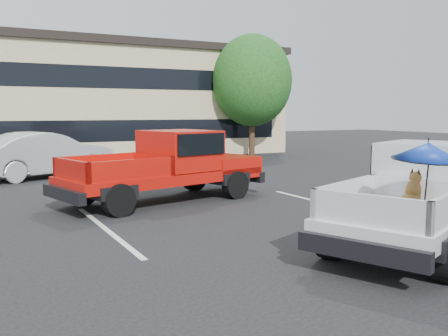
{
  "coord_description": "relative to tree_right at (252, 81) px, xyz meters",
  "views": [
    {
      "loc": [
        -5.6,
        -8.26,
        2.46
      ],
      "look_at": [
        -0.8,
        0.83,
        1.3
      ],
      "focal_mm": 40.0,
      "sensor_mm": 36.0,
      "label": 1
    }
  ],
  "objects": [
    {
      "name": "stripe_right",
      "position": [
        -6.0,
        -14.0,
        -4.21
      ],
      "size": [
        0.12,
        5.0,
        0.01
      ],
      "primitive_type": "cube",
      "color": "silver",
      "rests_on": "ground"
    },
    {
      "name": "silver_pickup",
      "position": [
        -6.83,
        -17.89,
        -3.16
      ],
      "size": [
        6.0,
        4.03,
        2.06
      ],
      "rotation": [
        0.0,
        0.0,
        0.4
      ],
      "color": "black",
      "rests_on": "ground"
    },
    {
      "name": "motel_building",
      "position": [
        -7.0,
        4.99,
        -1.0
      ],
      "size": [
        20.4,
        8.4,
        6.3
      ],
      "color": "tan",
      "rests_on": "ground"
    },
    {
      "name": "silver_sedan",
      "position": [
        -11.83,
        -4.54,
        -3.35
      ],
      "size": [
        5.5,
        3.52,
        1.71
      ],
      "primitive_type": "imported",
      "rotation": [
        0.0,
        0.0,
        1.93
      ],
      "color": "#ACAFB3",
      "rests_on": "ground"
    },
    {
      "name": "ground",
      "position": [
        -9.0,
        -16.0,
        -4.21
      ],
      "size": [
        90.0,
        90.0,
        0.0
      ],
      "primitive_type": "plane",
      "color": "black",
      "rests_on": "ground"
    },
    {
      "name": "red_pickup",
      "position": [
        -9.36,
        -11.41,
        -3.14
      ],
      "size": [
        6.22,
        3.36,
        1.95
      ],
      "rotation": [
        0.0,
        0.0,
        0.24
      ],
      "color": "black",
      "rests_on": "ground"
    },
    {
      "name": "stripe_left",
      "position": [
        -12.0,
        -14.0,
        -4.21
      ],
      "size": [
        0.12,
        5.0,
        0.01
      ],
      "primitive_type": "cube",
      "color": "silver",
      "rests_on": "ground"
    },
    {
      "name": "tree_back",
      "position": [
        -3.0,
        8.0,
        0.2
      ],
      "size": [
        4.68,
        4.68,
        7.11
      ],
      "color": "#332114",
      "rests_on": "ground"
    },
    {
      "name": "tree_right",
      "position": [
        0.0,
        0.0,
        0.0
      ],
      "size": [
        4.46,
        4.46,
        6.78
      ],
      "color": "#332114",
      "rests_on": "ground"
    }
  ]
}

